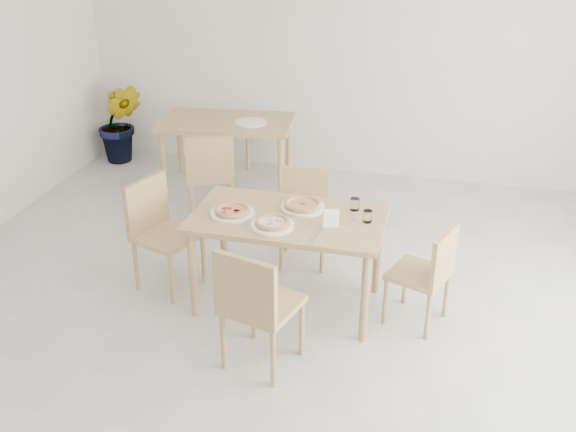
% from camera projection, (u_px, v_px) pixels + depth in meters
% --- Properties ---
extents(main_table, '(1.41, 0.80, 0.75)m').
position_uv_depth(main_table, '(288.00, 227.00, 4.96)').
color(main_table, tan).
rests_on(main_table, ground).
extents(chair_south, '(0.55, 0.55, 0.90)m').
position_uv_depth(chair_south, '(255.00, 302.00, 4.31)').
color(chair_south, tan).
rests_on(chair_south, ground).
extents(chair_north, '(0.45, 0.45, 0.80)m').
position_uv_depth(chair_north, '(304.00, 209.00, 5.70)').
color(chair_north, tan).
rests_on(chair_north, ground).
extents(chair_west, '(0.56, 0.56, 0.89)m').
position_uv_depth(chair_west, '(159.00, 226.00, 5.30)').
color(chair_west, tan).
rests_on(chair_west, ground).
extents(chair_east, '(0.50, 0.50, 0.79)m').
position_uv_depth(chair_east, '(429.00, 270.00, 4.80)').
color(chair_east, tan).
rests_on(chair_east, ground).
extents(plate_margherita, '(0.33, 0.33, 0.02)m').
position_uv_depth(plate_margherita, '(303.00, 207.00, 5.04)').
color(plate_margherita, white).
rests_on(plate_margherita, main_table).
extents(plate_mushroom, '(0.31, 0.31, 0.02)m').
position_uv_depth(plate_mushroom, '(272.00, 225.00, 4.77)').
color(plate_mushroom, white).
rests_on(plate_mushroom, main_table).
extents(plate_pepperoni, '(0.33, 0.33, 0.02)m').
position_uv_depth(plate_pepperoni, '(232.00, 213.00, 4.95)').
color(plate_pepperoni, white).
rests_on(plate_pepperoni, main_table).
extents(pizza_margherita, '(0.35, 0.35, 0.03)m').
position_uv_depth(pizza_margherita, '(303.00, 205.00, 5.03)').
color(pizza_margherita, tan).
rests_on(pizza_margherita, plate_margherita).
extents(pizza_mushroom, '(0.25, 0.25, 0.03)m').
position_uv_depth(pizza_mushroom, '(272.00, 223.00, 4.76)').
color(pizza_mushroom, tan).
rests_on(pizza_mushroom, plate_mushroom).
extents(pizza_pepperoni, '(0.26, 0.26, 0.03)m').
position_uv_depth(pizza_pepperoni, '(232.00, 210.00, 4.94)').
color(pizza_pepperoni, tan).
rests_on(pizza_pepperoni, plate_pepperoni).
extents(tumbler_a, '(0.07, 0.07, 0.09)m').
position_uv_depth(tumbler_a, '(355.00, 204.00, 5.00)').
color(tumbler_a, white).
rests_on(tumbler_a, main_table).
extents(tumbler_b, '(0.07, 0.07, 0.09)m').
position_uv_depth(tumbler_b, '(368.00, 216.00, 4.82)').
color(tumbler_b, white).
rests_on(tumbler_b, main_table).
extents(napkin_holder, '(0.14, 0.10, 0.14)m').
position_uv_depth(napkin_holder, '(331.00, 219.00, 4.72)').
color(napkin_holder, silver).
rests_on(napkin_holder, main_table).
extents(fork_a, '(0.02, 0.18, 0.01)m').
position_uv_depth(fork_a, '(354.00, 220.00, 4.86)').
color(fork_a, silver).
rests_on(fork_a, main_table).
extents(fork_b, '(0.04, 0.19, 0.01)m').
position_uv_depth(fork_b, '(317.00, 236.00, 4.63)').
color(fork_b, silver).
rests_on(fork_b, main_table).
extents(second_table, '(1.44, 0.93, 0.75)m').
position_uv_depth(second_table, '(227.00, 129.00, 6.98)').
color(second_table, tan).
rests_on(second_table, ground).
extents(chair_back_s, '(0.58, 0.58, 0.89)m').
position_uv_depth(chair_back_s, '(210.00, 171.00, 6.33)').
color(chair_back_s, tan).
rests_on(chair_back_s, ground).
extents(chair_back_n, '(0.43, 0.43, 0.84)m').
position_uv_depth(chair_back_n, '(238.00, 121.00, 7.77)').
color(chair_back_n, tan).
rests_on(chair_back_n, ground).
extents(plate_empty, '(0.32, 0.32, 0.02)m').
position_uv_depth(plate_empty, '(251.00, 122.00, 6.86)').
color(plate_empty, white).
rests_on(plate_empty, second_table).
extents(potted_plant, '(0.61, 0.55, 0.93)m').
position_uv_depth(potted_plant, '(120.00, 123.00, 7.77)').
color(potted_plant, '#22651E').
rests_on(potted_plant, ground).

